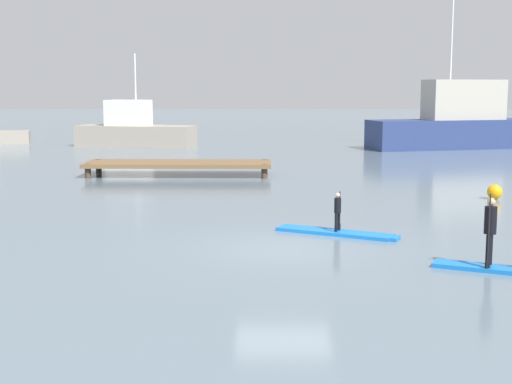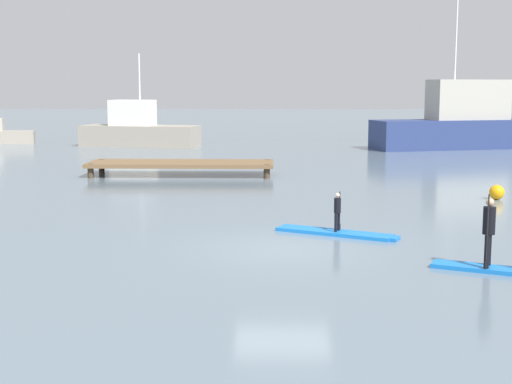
% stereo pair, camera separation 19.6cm
% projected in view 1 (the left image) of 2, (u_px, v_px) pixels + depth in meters
% --- Properties ---
extents(ground_plane, '(240.00, 240.00, 0.00)m').
position_uv_depth(ground_plane, '(284.00, 250.00, 18.89)').
color(ground_plane, slate).
extents(paddleboard_near, '(3.47, 2.13, 0.10)m').
position_uv_depth(paddleboard_near, '(337.00, 233.00, 20.84)').
color(paddleboard_near, blue).
rests_on(paddleboard_near, ground).
extents(paddler_child_solo, '(0.26, 0.36, 1.12)m').
position_uv_depth(paddler_child_solo, '(338.00, 210.00, 20.75)').
color(paddler_child_solo, black).
rests_on(paddler_child_solo, paddleboard_near).
extents(paddleboard_far, '(3.02, 1.72, 0.10)m').
position_uv_depth(paddleboard_far, '(502.00, 270.00, 16.64)').
color(paddleboard_far, blue).
rests_on(paddleboard_far, ground).
extents(paddler_adult, '(0.37, 0.47, 1.70)m').
position_uv_depth(paddler_adult, '(490.00, 227.00, 16.62)').
color(paddler_adult, black).
rests_on(paddler_adult, paddleboard_far).
extents(fishing_boat_white_large, '(13.67, 6.43, 11.29)m').
position_uv_depth(fishing_boat_white_large, '(464.00, 124.00, 49.80)').
color(fishing_boat_white_large, navy).
rests_on(fishing_boat_white_large, ground).
extents(motor_boat_small_navy, '(8.58, 4.15, 6.45)m').
position_uv_depth(motor_boat_small_navy, '(134.00, 130.00, 51.36)').
color(motor_boat_small_navy, '#9E9384').
rests_on(motor_boat_small_navy, ground).
extents(floating_dock, '(8.74, 2.76, 0.65)m').
position_uv_depth(floating_dock, '(179.00, 164.00, 34.59)').
color(floating_dock, brown).
rests_on(floating_dock, ground).
extents(mooring_buoy_mid, '(0.56, 0.56, 0.56)m').
position_uv_depth(mooring_buoy_mid, '(495.00, 192.00, 27.30)').
color(mooring_buoy_mid, orange).
rests_on(mooring_buoy_mid, ground).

